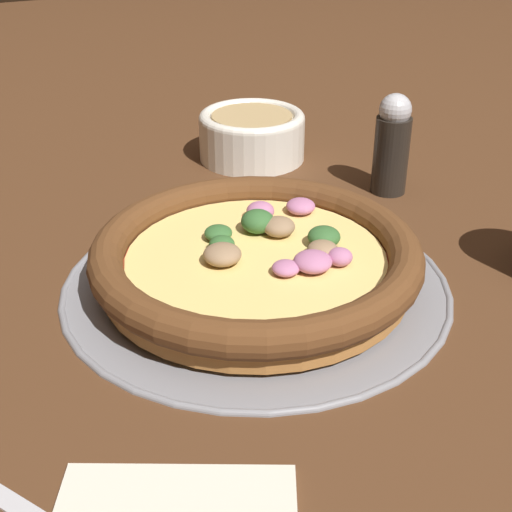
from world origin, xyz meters
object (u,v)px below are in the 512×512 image
(pizza_tray, at_px, (256,282))
(pepper_shaker, at_px, (392,144))
(pizza, at_px, (257,258))
(bowl_near, at_px, (252,133))

(pizza_tray, distance_m, pepper_shaker, 0.25)
(pizza, xyz_separation_m, pepper_shaker, (0.12, -0.22, 0.03))
(pizza, xyz_separation_m, bowl_near, (0.27, -0.12, 0.00))
(pizza, relative_size, pepper_shaker, 2.56)
(pepper_shaker, bearing_deg, pizza, 118.13)
(bowl_near, distance_m, pepper_shaker, 0.18)
(pizza, distance_m, bowl_near, 0.30)
(pizza_tray, xyz_separation_m, pizza, (0.00, -0.00, 0.02))
(pizza_tray, height_order, bowl_near, bowl_near)
(pizza_tray, xyz_separation_m, pepper_shaker, (0.12, -0.22, 0.05))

